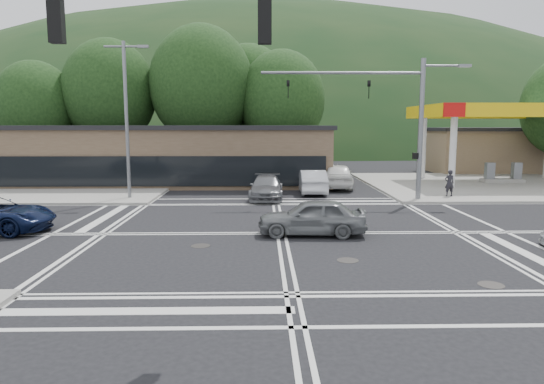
{
  "coord_description": "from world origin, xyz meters",
  "views": [
    {
      "loc": [
        -0.77,
        -19.14,
        4.35
      ],
      "look_at": [
        -0.32,
        2.08,
        1.4
      ],
      "focal_mm": 32.0,
      "sensor_mm": 36.0,
      "label": 1
    }
  ],
  "objects_px": {
    "car_northbound": "(266,188)",
    "pedestrian": "(449,183)",
    "car_queue_a": "(312,182)",
    "car_grey_center": "(312,217)",
    "car_queue_b": "(338,176)"
  },
  "relations": [
    {
      "from": "car_northbound",
      "to": "pedestrian",
      "type": "distance_m",
      "value": 10.84
    },
    {
      "from": "car_queue_a",
      "to": "pedestrian",
      "type": "distance_m",
      "value": 8.25
    },
    {
      "from": "car_grey_center",
      "to": "car_queue_a",
      "type": "bearing_deg",
      "value": 177.68
    },
    {
      "from": "car_queue_a",
      "to": "car_queue_b",
      "type": "xyz_separation_m",
      "value": [
        2.0,
        2.47,
        0.11
      ]
    },
    {
      "from": "car_queue_a",
      "to": "car_northbound",
      "type": "relative_size",
      "value": 0.97
    },
    {
      "from": "car_queue_a",
      "to": "car_queue_b",
      "type": "relative_size",
      "value": 0.9
    },
    {
      "from": "car_queue_b",
      "to": "car_queue_a",
      "type": "bearing_deg",
      "value": 57.59
    },
    {
      "from": "car_grey_center",
      "to": "car_queue_a",
      "type": "distance_m",
      "value": 11.9
    },
    {
      "from": "car_queue_b",
      "to": "car_northbound",
      "type": "relative_size",
      "value": 1.08
    },
    {
      "from": "car_northbound",
      "to": "pedestrian",
      "type": "relative_size",
      "value": 3.01
    },
    {
      "from": "car_queue_a",
      "to": "car_northbound",
      "type": "distance_m",
      "value": 3.79
    },
    {
      "from": "car_queue_b",
      "to": "car_grey_center",
      "type": "bearing_deg",
      "value": 83.81
    },
    {
      "from": "car_queue_a",
      "to": "car_queue_b",
      "type": "bearing_deg",
      "value": -127.95
    },
    {
      "from": "car_queue_a",
      "to": "car_queue_b",
      "type": "height_order",
      "value": "car_queue_b"
    },
    {
      "from": "car_northbound",
      "to": "pedestrian",
      "type": "bearing_deg",
      "value": 1.9
    }
  ]
}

